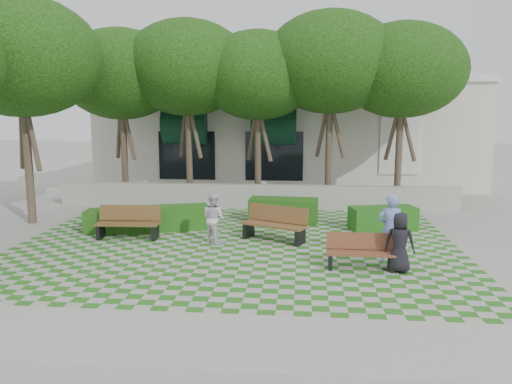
# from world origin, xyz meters

# --- Properties ---
(ground) EXTENTS (90.00, 90.00, 0.00)m
(ground) POSITION_xyz_m (0.00, 0.00, 0.00)
(ground) COLOR gray
(ground) RESTS_ON ground
(lawn) EXTENTS (12.00, 12.00, 0.00)m
(lawn) POSITION_xyz_m (0.00, 1.00, 0.01)
(lawn) COLOR #2B721E
(lawn) RESTS_ON ground
(sidewalk_south) EXTENTS (16.00, 2.00, 0.01)m
(sidewalk_south) POSITION_xyz_m (0.00, -4.70, 0.01)
(sidewalk_south) COLOR #9E9B93
(sidewalk_south) RESTS_ON ground
(retaining_wall) EXTENTS (15.00, 0.36, 0.90)m
(retaining_wall) POSITION_xyz_m (0.00, 6.20, 0.45)
(retaining_wall) COLOR #9E9B93
(retaining_wall) RESTS_ON ground
(bench_east) EXTENTS (1.57, 0.54, 0.82)m
(bench_east) POSITION_xyz_m (3.16, -0.78, 0.40)
(bench_east) COLOR brown
(bench_east) RESTS_ON ground
(bench_mid) EXTENTS (1.94, 1.34, 0.97)m
(bench_mid) POSITION_xyz_m (1.03, 1.57, 0.47)
(bench_mid) COLOR brown
(bench_mid) RESTS_ON ground
(bench_west) EXTENTS (1.82, 0.68, 0.94)m
(bench_west) POSITION_xyz_m (-3.18, 1.41, 0.45)
(bench_west) COLOR brown
(bench_west) RESTS_ON ground
(hedge_east) EXTENTS (2.15, 1.29, 0.70)m
(hedge_east) POSITION_xyz_m (4.29, 3.21, 0.35)
(hedge_east) COLOR #1C5216
(hedge_east) RESTS_ON ground
(hedge_midright) EXTENTS (2.29, 1.05, 0.78)m
(hedge_midright) POSITION_xyz_m (1.18, 3.97, 0.39)
(hedge_midright) COLOR #1D4B14
(hedge_midright) RESTS_ON ground
(hedge_midleft) EXTENTS (2.24, 1.46, 0.73)m
(hedge_midleft) POSITION_xyz_m (-2.16, 2.61, 0.36)
(hedge_midleft) COLOR #1E5015
(hedge_midleft) RESTS_ON ground
(hedge_west) EXTENTS (1.99, 0.97, 0.67)m
(hedge_west) POSITION_xyz_m (-3.78, 2.14, 0.34)
(hedge_west) COLOR #1E4D14
(hedge_west) RESTS_ON ground
(person_blue) EXTENTS (0.65, 0.45, 1.69)m
(person_blue) POSITION_xyz_m (3.92, -0.23, 0.85)
(person_blue) COLOR #748AD4
(person_blue) RESTS_ON ground
(person_dark) EXTENTS (0.79, 0.64, 1.39)m
(person_dark) POSITION_xyz_m (4.02, -0.95, 0.70)
(person_dark) COLOR black
(person_dark) RESTS_ON ground
(person_white) EXTENTS (0.87, 0.84, 1.40)m
(person_white) POSITION_xyz_m (-0.64, 1.14, 0.70)
(person_white) COLOR silver
(person_white) RESTS_ON ground
(tree_row) EXTENTS (17.70, 13.40, 7.41)m
(tree_row) POSITION_xyz_m (-1.86, 5.95, 5.18)
(tree_row) COLOR #47382B
(tree_row) RESTS_ON ground
(building) EXTENTS (18.00, 8.92, 5.15)m
(building) POSITION_xyz_m (0.93, 14.08, 2.52)
(building) COLOR beige
(building) RESTS_ON ground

